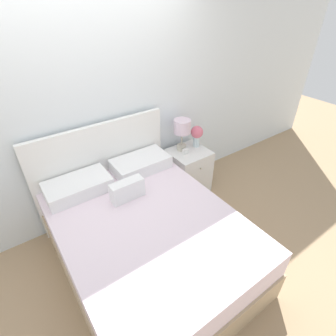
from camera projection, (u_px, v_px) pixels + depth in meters
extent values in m
plane|color=tan|center=(109.00, 208.00, 3.34)|extent=(12.00, 12.00, 0.00)
cube|color=white|center=(90.00, 110.00, 2.65)|extent=(8.00, 0.06, 2.60)
cube|color=tan|center=(149.00, 252.00, 2.59)|extent=(1.50, 1.96, 0.34)
cube|color=white|center=(148.00, 231.00, 2.41)|extent=(1.47, 1.92, 0.28)
cube|color=white|center=(104.00, 172.00, 2.99)|extent=(1.53, 0.05, 1.17)
cube|color=white|center=(78.00, 186.00, 2.61)|extent=(0.63, 0.36, 0.14)
cube|color=white|center=(141.00, 163.00, 2.96)|extent=(0.63, 0.36, 0.14)
cube|color=white|center=(127.00, 190.00, 2.52)|extent=(0.33, 0.12, 0.20)
cube|color=white|center=(188.00, 171.00, 3.51)|extent=(0.49, 0.46, 0.60)
sphere|color=#B2AD93|center=(201.00, 169.00, 3.26)|extent=(0.02, 0.02, 0.02)
cylinder|color=beige|center=(182.00, 147.00, 3.37)|extent=(0.12, 0.12, 0.06)
cylinder|color=#B7B29E|center=(182.00, 139.00, 3.30)|extent=(0.02, 0.02, 0.18)
cylinder|color=silver|center=(182.00, 126.00, 3.20)|extent=(0.21, 0.21, 0.17)
cylinder|color=silver|center=(196.00, 141.00, 3.42)|extent=(0.08, 0.08, 0.15)
sphere|color=#E06B7F|center=(197.00, 132.00, 3.34)|extent=(0.16, 0.16, 0.16)
sphere|color=#609356|center=(199.00, 134.00, 3.38)|extent=(0.07, 0.07, 0.07)
cube|color=white|center=(186.00, 151.00, 3.29)|extent=(0.07, 0.04, 0.06)
cylinder|color=white|center=(187.00, 152.00, 3.27)|extent=(0.05, 0.00, 0.05)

